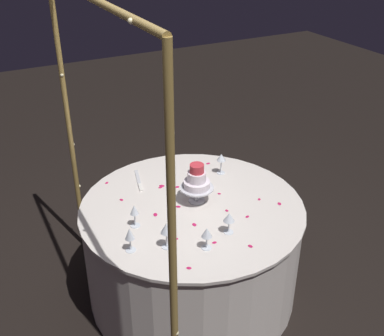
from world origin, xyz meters
The scene contains 31 objects.
ground_plane centered at (0.00, 0.00, 0.00)m, with size 12.00×12.00×0.00m, color black.
decorative_arch centered at (0.00, 0.54, 1.32)m, with size 1.76×0.06×2.06m.
main_table centered at (0.00, 0.00, 0.36)m, with size 1.46×1.46×0.72m.
tiered_cake centered at (0.03, -0.05, 0.87)m, with size 0.22×0.22×0.27m.
wine_glass_0 centered at (-0.25, 0.52, 0.83)m, with size 0.06×0.06×0.15m.
wine_glass_1 centered at (-0.31, 0.32, 0.85)m, with size 0.07×0.07×0.16m.
wine_glass_2 centered at (0.28, -0.38, 0.84)m, with size 0.06×0.06×0.15m.
wine_glass_3 centered at (-0.43, 0.13, 0.82)m, with size 0.06×0.06×0.14m.
wine_glass_4 centered at (-0.36, -0.06, 0.82)m, with size 0.07×0.07×0.14m.
wine_glass_5 centered at (-0.04, 0.41, 0.83)m, with size 0.06×0.06×0.15m.
cake_knife centered at (0.44, 0.19, 0.73)m, with size 0.29×0.10×0.01m.
rose_petal_0 centered at (-0.20, 0.23, 0.72)m, with size 0.03×0.02×0.00m, color #C61951.
rose_petal_1 centered at (0.25, -0.02, 0.72)m, with size 0.03×0.02×0.00m, color #C61951.
rose_petal_2 centered at (-0.14, -0.43, 0.72)m, with size 0.03×0.02×0.00m, color #C61951.
rose_petal_3 centered at (0.53, 0.40, 0.72)m, with size 0.03×0.02×0.00m, color #C61951.
rose_petal_4 centered at (0.30, 0.09, 0.72)m, with size 0.03×0.02×0.00m, color #C61951.
rose_petal_5 centered at (-0.41, 0.07, 0.72)m, with size 0.03×0.02×0.00m, color #C61951.
rose_petal_6 centered at (0.01, 0.25, 0.72)m, with size 0.04×0.03×0.00m, color #C61951.
rose_petal_7 centered at (-0.27, 0.25, 0.72)m, with size 0.03×0.02×0.00m, color #C61951.
rose_petal_8 centered at (-0.53, -0.10, 0.72)m, with size 0.03×0.02×0.00m, color #C61951.
rose_petal_9 centered at (-0.16, -0.17, 0.72)m, with size 0.03×0.02×0.00m, color #C61951.
rose_petal_10 centered at (0.45, -0.37, 0.72)m, with size 0.03×0.02×0.00m, color #C61951.
rose_petal_11 centered at (0.03, 0.09, 0.72)m, with size 0.03×0.02×0.00m, color #C61951.
rose_petal_12 centered at (0.23, -0.06, 0.72)m, with size 0.03×0.02×0.00m, color #C61951.
rose_petal_13 centered at (-0.53, 0.30, 0.72)m, with size 0.03×0.02×0.00m, color #C61951.
rose_petal_14 centered at (-0.27, -0.25, 0.72)m, with size 0.03×0.02×0.00m, color #C61951.
rose_petal_15 centered at (0.04, -0.23, 0.72)m, with size 0.02×0.02×0.00m, color #C61951.
rose_petal_16 centered at (0.27, 0.38, 0.72)m, with size 0.03×0.02×0.00m, color #C61951.
rose_petal_17 centered at (-0.20, 0.09, 0.72)m, with size 0.03×0.02×0.00m, color #C61951.
rose_petal_18 centered at (-0.25, -0.51, 0.72)m, with size 0.03×0.02×0.00m, color #C61951.
rose_petal_19 centered at (0.31, 0.07, 0.72)m, with size 0.04×0.03×0.00m, color #C61951.
Camera 1 is at (-2.28, 1.19, 2.42)m, focal length 44.50 mm.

